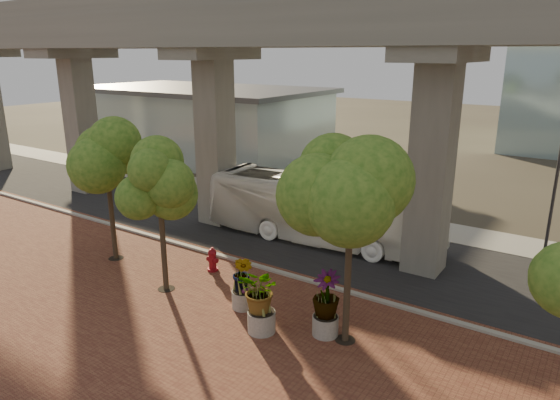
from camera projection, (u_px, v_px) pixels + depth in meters
The scene contains 17 objects.
ground at pixel (286, 255), 24.00m from camera, with size 160.00×160.00×0.00m, color #342E25.
brick_plaza at pixel (163, 328), 17.62m from camera, with size 70.00×13.00×0.06m, color brown.
asphalt_road at pixel (308, 242), 25.58m from camera, with size 90.00×8.00×0.04m, color black.
curb_strip at pixel (262, 268), 22.38m from camera, with size 70.00×0.25×0.16m, color #99978E.
far_sidewalk at pixel (354, 214), 29.96m from camera, with size 90.00×3.00×0.06m, color #99978E.
transit_viaduct at pixel (310, 98), 23.52m from camera, with size 72.00×5.60×12.40m.
station_pavilion at pixel (201, 121), 46.49m from camera, with size 23.00×13.00×6.30m.
transit_bus at pixel (322, 210), 25.29m from camera, with size 2.88×12.25×3.41m, color white.
fire_hydrant at pixel (212, 260), 22.02m from camera, with size 0.54×0.49×1.09m.
planter_front at pixel (261, 294), 16.93m from camera, with size 2.15×2.15×2.37m.
planter_right at pixel (326, 297), 16.74m from camera, with size 2.20×2.20×2.35m.
planter_left at pixel (243, 276), 18.60m from camera, with size 1.93×1.93×2.13m.
street_tree_far_west at pixel (106, 156), 22.08m from camera, with size 3.76×3.76×6.66m.
street_tree_near_west at pixel (159, 188), 19.22m from camera, with size 3.67×3.67×5.99m.
street_tree_near_east at pixel (351, 209), 15.49m from camera, with size 4.29×4.29×6.61m.
streetlamp_west at pixel (216, 122), 33.49m from camera, with size 0.42×1.21×8.38m.
streetlamp_east at pixel (560, 157), 21.59m from camera, with size 0.42×1.24×8.57m.
Camera 1 is at (12.12, -18.66, 9.37)m, focal length 32.00 mm.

